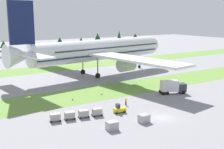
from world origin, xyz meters
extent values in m
plane|color=gray|center=(0.00, 0.00, 0.00)|extent=(400.00, 400.00, 0.00)
cube|color=olive|center=(0.00, 24.30, 0.00)|extent=(320.00, 14.89, 0.01)
cube|color=olive|center=(0.00, 66.08, 0.00)|extent=(320.00, 14.89, 0.01)
cylinder|color=white|center=(11.52, 45.19, 8.80)|extent=(52.11, 14.21, 7.18)
sphere|color=white|center=(37.09, 48.74, 8.80)|extent=(7.04, 7.04, 7.04)
cone|color=white|center=(-16.53, 41.29, 9.34)|extent=(9.67, 7.97, 6.82)
cube|color=#141E4C|center=(11.52, 45.19, 7.54)|extent=(50.88, 14.18, 0.36)
cube|color=#283342|center=(14.64, 45.62, 9.70)|extent=(45.89, 13.42, 0.44)
cube|color=white|center=(5.53, 65.46, 8.08)|extent=(12.87, 35.41, 0.65)
cylinder|color=#A3A3A8|center=(7.46, 60.48, 5.72)|extent=(5.53, 4.61, 3.95)
cube|color=white|center=(11.28, 24.05, 8.08)|extent=(12.87, 35.41, 0.65)
cylinder|color=#A3A3A8|center=(11.78, 29.36, 5.72)|extent=(5.53, 4.61, 3.95)
cube|color=white|center=(-17.07, 49.75, 9.88)|extent=(6.27, 13.10, 0.45)
cube|color=white|center=(-14.75, 33.01, 9.88)|extent=(6.27, 13.10, 0.45)
cube|color=#141E4C|center=(-15.91, 41.38, 18.50)|extent=(7.40, 1.78, 12.21)
cylinder|color=#A3A3A8|center=(31.47, 47.96, 4.16)|extent=(0.44, 0.44, 7.12)
cylinder|color=black|center=(31.47, 47.96, 0.60)|extent=(1.25, 0.58, 1.20)
cylinder|color=#A3A3A8|center=(6.82, 48.89, 4.29)|extent=(0.44, 0.44, 6.87)
cylinder|color=black|center=(6.82, 48.89, 0.85)|extent=(1.77, 0.82, 1.70)
cylinder|color=#A3A3A8|center=(8.01, 40.35, 4.29)|extent=(0.44, 0.44, 6.87)
cylinder|color=black|center=(8.01, 40.35, 0.85)|extent=(1.77, 0.82, 1.70)
cube|color=yellow|center=(-5.61, 7.28, 0.69)|extent=(2.79, 1.75, 0.77)
cube|color=#283342|center=(-6.00, 7.35, 1.52)|extent=(0.89, 1.20, 0.90)
cylinder|color=black|center=(-4.62, 7.65, 0.30)|extent=(0.63, 0.31, 0.60)
cylinder|color=black|center=(-4.82, 6.57, 0.30)|extent=(0.63, 0.31, 0.60)
cylinder|color=black|center=(-6.41, 7.98, 0.30)|extent=(0.63, 0.31, 0.60)
cylinder|color=black|center=(-6.61, 6.90, 0.30)|extent=(0.63, 0.31, 0.60)
cube|color=#A3A3A8|center=(-10.63, 8.21, 0.40)|extent=(2.44, 1.88, 0.10)
cube|color=#ADA89E|center=(-10.63, 8.21, 1.00)|extent=(2.14, 1.65, 1.10)
cylinder|color=black|center=(-9.68, 8.73, 0.20)|extent=(0.42, 0.19, 0.40)
cylinder|color=black|center=(-9.93, 7.38, 0.20)|extent=(0.42, 0.19, 0.40)
cylinder|color=black|center=(-11.32, 9.04, 0.20)|extent=(0.42, 0.19, 0.40)
cylinder|color=black|center=(-11.58, 7.68, 0.20)|extent=(0.42, 0.19, 0.40)
cube|color=#A3A3A8|center=(-13.48, 8.74, 0.40)|extent=(2.44, 1.88, 0.10)
cube|color=#ADA89E|center=(-13.48, 8.74, 1.00)|extent=(2.14, 1.65, 1.10)
cylinder|color=black|center=(-12.53, 9.26, 0.20)|extent=(0.42, 0.19, 0.40)
cylinder|color=black|center=(-12.78, 7.91, 0.20)|extent=(0.42, 0.19, 0.40)
cylinder|color=black|center=(-14.18, 9.57, 0.20)|extent=(0.42, 0.19, 0.40)
cylinder|color=black|center=(-14.43, 8.21, 0.20)|extent=(0.42, 0.19, 0.40)
cube|color=#A3A3A8|center=(-16.33, 9.26, 0.40)|extent=(2.44, 1.88, 0.10)
cube|color=#ADA89E|center=(-16.33, 9.26, 1.00)|extent=(2.14, 1.65, 1.10)
cylinder|color=black|center=(-15.38, 9.79, 0.20)|extent=(0.42, 0.19, 0.40)
cylinder|color=black|center=(-15.63, 8.43, 0.20)|extent=(0.42, 0.19, 0.40)
cylinder|color=black|center=(-17.03, 10.10, 0.20)|extent=(0.42, 0.19, 0.40)
cylinder|color=black|center=(-17.28, 8.74, 0.20)|extent=(0.42, 0.19, 0.40)
cube|color=#A3A3A8|center=(-19.18, 9.79, 0.40)|extent=(2.44, 1.88, 0.10)
cube|color=#ADA89E|center=(-19.18, 9.79, 1.00)|extent=(2.14, 1.65, 1.10)
cylinder|color=black|center=(-18.23, 10.32, 0.20)|extent=(0.42, 0.19, 0.40)
cylinder|color=black|center=(-18.49, 8.96, 0.20)|extent=(0.42, 0.19, 0.40)
cylinder|color=black|center=(-19.88, 10.62, 0.20)|extent=(0.42, 0.19, 0.40)
cylinder|color=black|center=(-20.13, 9.27, 0.20)|extent=(0.42, 0.19, 0.40)
cube|color=#2D333D|center=(17.19, 11.55, 1.58)|extent=(2.93, 2.98, 2.20)
cube|color=#283342|center=(18.17, 11.13, 2.02)|extent=(0.89, 1.93, 0.97)
cube|color=silver|center=(14.11, 12.87, 2.18)|extent=(5.04, 3.88, 2.80)
cylinder|color=black|center=(17.79, 12.38, 0.48)|extent=(1.00, 0.65, 0.96)
cylinder|color=black|center=(17.00, 10.54, 0.48)|extent=(1.00, 0.65, 0.96)
cylinder|color=black|center=(13.68, 14.14, 0.48)|extent=(1.00, 0.65, 0.96)
cylinder|color=black|center=(12.89, 12.30, 0.48)|extent=(1.00, 0.65, 0.96)
cylinder|color=black|center=(12.65, 14.58, 0.48)|extent=(1.00, 0.65, 0.96)
cylinder|color=black|center=(11.86, 12.74, 0.48)|extent=(1.00, 0.65, 0.96)
cube|color=yellow|center=(45.41, 49.89, 0.69)|extent=(2.75, 1.65, 0.77)
cube|color=#283342|center=(45.80, 49.94, 1.52)|extent=(0.84, 1.18, 0.90)
cylinder|color=black|center=(44.59, 49.22, 0.30)|extent=(0.62, 0.28, 0.60)
cylinder|color=black|center=(44.43, 50.31, 0.30)|extent=(0.62, 0.28, 0.60)
cylinder|color=black|center=(46.39, 49.47, 0.30)|extent=(0.62, 0.28, 0.60)
cylinder|color=black|center=(46.24, 50.56, 0.30)|extent=(0.62, 0.28, 0.60)
cylinder|color=black|center=(-1.42, 10.96, 0.42)|extent=(0.18, 0.18, 0.85)
cylinder|color=black|center=(-1.41, 10.74, 0.42)|extent=(0.18, 0.18, 0.85)
cylinder|color=orange|center=(-1.41, 10.85, 1.16)|extent=(0.36, 0.36, 0.62)
sphere|color=tan|center=(-1.41, 10.85, 1.62)|extent=(0.24, 0.24, 0.24)
cylinder|color=orange|center=(-1.42, 11.08, 1.13)|extent=(0.10, 0.10, 0.58)
cylinder|color=orange|center=(-1.40, 10.63, 1.13)|extent=(0.10, 0.10, 0.58)
cube|color=#A3A3A8|center=(-12.08, 0.19, 0.77)|extent=(2.08, 1.71, 1.54)
cube|color=#A3A3A8|center=(-4.79, 0.02, 0.77)|extent=(2.17, 1.82, 1.53)
cone|color=orange|center=(15.71, 16.86, 0.25)|extent=(0.44, 0.44, 0.49)
cone|color=orange|center=(-1.56, 21.56, 0.27)|extent=(0.44, 0.44, 0.54)
cone|color=orange|center=(-10.12, 21.20, 0.25)|extent=(0.44, 0.44, 0.50)
cylinder|color=#4C3823|center=(-6.10, 111.53, 1.29)|extent=(0.70, 0.70, 2.58)
cone|color=#1E4223|center=(-6.10, 111.53, 5.38)|extent=(5.55, 5.55, 5.60)
cylinder|color=#4C3823|center=(8.09, 109.40, 1.34)|extent=(0.70, 0.70, 2.68)
cone|color=#1E4223|center=(8.09, 109.40, 5.89)|extent=(4.35, 4.35, 6.41)
cylinder|color=#4C3823|center=(22.56, 107.11, 1.89)|extent=(0.70, 0.70, 3.79)
cone|color=#1E4223|center=(22.56, 107.11, 6.34)|extent=(6.08, 6.08, 5.11)
cylinder|color=#4C3823|center=(35.27, 106.70, 1.68)|extent=(0.70, 0.70, 3.36)
cone|color=#1E4223|center=(35.27, 106.70, 5.96)|extent=(4.58, 4.58, 5.20)
cylinder|color=#4C3823|center=(48.26, 110.35, 1.81)|extent=(0.70, 0.70, 3.63)
cone|color=#1E4223|center=(48.26, 110.35, 6.91)|extent=(6.24, 6.24, 6.57)
cylinder|color=#4C3823|center=(63.79, 110.21, 1.42)|extent=(0.70, 0.70, 2.84)
cone|color=#1E4223|center=(63.79, 110.21, 7.05)|extent=(4.33, 4.33, 8.42)
cylinder|color=#4C3823|center=(75.31, 108.70, 1.94)|extent=(0.70, 0.70, 3.88)
cone|color=#1E4223|center=(75.31, 108.70, 6.57)|extent=(6.32, 6.32, 5.38)
camera|label=1|loc=(-38.95, -41.74, 20.30)|focal=46.48mm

